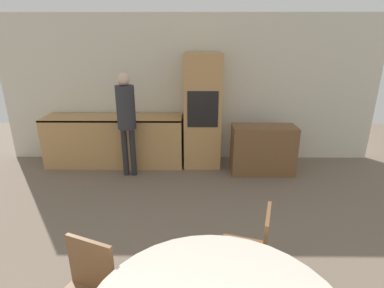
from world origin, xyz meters
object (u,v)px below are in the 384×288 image
(sideboard, at_px, (263,150))
(chair_far_right, at_px, (253,249))
(person_standing, at_px, (126,113))
(oven_unit, at_px, (202,111))

(sideboard, xyz_separation_m, chair_far_right, (-0.66, -2.65, 0.08))
(chair_far_right, height_order, person_standing, person_standing)
(sideboard, bearing_deg, chair_far_right, -104.04)
(sideboard, relative_size, chair_far_right, 1.21)
(oven_unit, height_order, person_standing, oven_unit)
(oven_unit, height_order, sideboard, oven_unit)
(sideboard, distance_m, person_standing, 2.33)
(chair_far_right, relative_size, person_standing, 0.51)
(oven_unit, bearing_deg, chair_far_right, -83.30)
(chair_far_right, bearing_deg, person_standing, -131.45)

